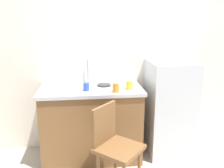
% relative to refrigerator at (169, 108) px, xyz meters
% --- Properties ---
extents(back_wall, '(4.80, 0.10, 2.66)m').
position_rel_refrigerator_xyz_m(back_wall, '(-0.55, 0.34, 0.72)').
color(back_wall, silver).
rests_on(back_wall, ground_plane).
extents(cabinet_base, '(1.18, 0.60, 0.88)m').
position_rel_refrigerator_xyz_m(cabinet_base, '(-1.00, -0.01, -0.17)').
color(cabinet_base, brown).
rests_on(cabinet_base, ground_plane).
extents(countertop, '(1.22, 0.64, 0.04)m').
position_rel_refrigerator_xyz_m(countertop, '(-1.00, -0.01, 0.29)').
color(countertop, '#B7B7BC').
rests_on(countertop, cabinet_base).
extents(faucet, '(0.02, 0.02, 0.30)m').
position_rel_refrigerator_xyz_m(faucet, '(-1.02, 0.24, 0.46)').
color(faucet, '#B7B7BC').
rests_on(faucet, countertop).
extents(refrigerator, '(0.55, 0.57, 1.21)m').
position_rel_refrigerator_xyz_m(refrigerator, '(0.00, 0.00, 0.00)').
color(refrigerator, silver).
rests_on(refrigerator, ground_plane).
extents(chair, '(0.56, 0.56, 0.89)m').
position_rel_refrigerator_xyz_m(chair, '(-0.79, -0.65, -0.11)').
color(chair, brown).
rests_on(chair, ground_plane).
extents(dish_tray, '(0.28, 0.20, 0.05)m').
position_rel_refrigerator_xyz_m(dish_tray, '(-1.25, -0.05, 0.34)').
color(dish_tray, white).
rests_on(dish_tray, countertop).
extents(hotplate, '(0.17, 0.17, 0.02)m').
position_rel_refrigerator_xyz_m(hotplate, '(-0.83, 0.05, 0.32)').
color(hotplate, '#2D2D2D').
rests_on(hotplate, countertop).
extents(cup_blue, '(0.07, 0.07, 0.10)m').
position_rel_refrigerator_xyz_m(cup_blue, '(-1.05, -0.14, 0.36)').
color(cup_blue, blue).
rests_on(cup_blue, countertop).
extents(cup_yellow, '(0.08, 0.08, 0.10)m').
position_rel_refrigerator_xyz_m(cup_yellow, '(-0.55, -0.14, 0.36)').
color(cup_yellow, yellow).
rests_on(cup_yellow, countertop).
extents(cup_orange, '(0.07, 0.07, 0.10)m').
position_rel_refrigerator_xyz_m(cup_orange, '(-0.73, -0.23, 0.36)').
color(cup_orange, orange).
rests_on(cup_orange, countertop).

